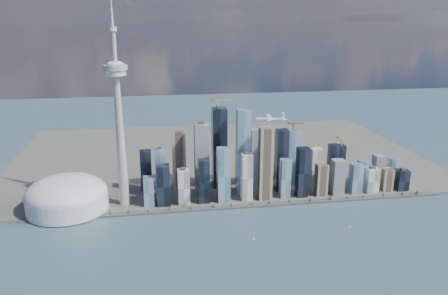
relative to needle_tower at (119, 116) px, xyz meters
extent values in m
plane|color=#374F61|center=(300.00, -310.00, -235.84)|extent=(4000.00, 4000.00, 0.00)
cube|color=#383838|center=(300.00, -60.00, -233.84)|extent=(1100.00, 22.00, 4.00)
cube|color=#4C4C47|center=(300.00, 390.00, -234.34)|extent=(1400.00, 900.00, 3.00)
cylinder|color=#3F2D1E|center=(-176.67, -60.00, -230.64)|extent=(1.00, 1.00, 2.40)
cone|color=#163F18|center=(-176.67, -60.00, -227.04)|extent=(7.20, 7.20, 8.00)
cylinder|color=#3F2D1E|center=(-90.00, -60.00, -230.64)|extent=(1.00, 1.00, 2.40)
cone|color=#163F18|center=(-90.00, -60.00, -227.04)|extent=(7.20, 7.20, 8.00)
cylinder|color=#3F2D1E|center=(-3.33, -60.00, -230.64)|extent=(1.00, 1.00, 2.40)
cone|color=#163F18|center=(-3.33, -60.00, -227.04)|extent=(7.20, 7.20, 8.00)
cylinder|color=#3F2D1E|center=(83.33, -60.00, -230.64)|extent=(1.00, 1.00, 2.40)
cone|color=#163F18|center=(83.33, -60.00, -227.04)|extent=(7.20, 7.20, 8.00)
cylinder|color=#3F2D1E|center=(170.00, -60.00, -230.64)|extent=(1.00, 1.00, 2.40)
cone|color=#163F18|center=(170.00, -60.00, -227.04)|extent=(7.20, 7.20, 8.00)
cylinder|color=#3F2D1E|center=(256.67, -60.00, -230.64)|extent=(1.00, 1.00, 2.40)
cone|color=#163F18|center=(256.67, -60.00, -227.04)|extent=(7.20, 7.20, 8.00)
cylinder|color=#3F2D1E|center=(343.33, -60.00, -230.64)|extent=(1.00, 1.00, 2.40)
cone|color=#163F18|center=(343.33, -60.00, -227.04)|extent=(7.20, 7.20, 8.00)
cylinder|color=#3F2D1E|center=(430.00, -60.00, -230.64)|extent=(1.00, 1.00, 2.40)
cone|color=#163F18|center=(430.00, -60.00, -227.04)|extent=(7.20, 7.20, 8.00)
cylinder|color=#3F2D1E|center=(516.67, -60.00, -230.64)|extent=(1.00, 1.00, 2.40)
cone|color=#163F18|center=(516.67, -60.00, -227.04)|extent=(7.20, 7.20, 8.00)
cylinder|color=#3F2D1E|center=(603.33, -60.00, -230.64)|extent=(1.00, 1.00, 2.40)
cone|color=#163F18|center=(603.33, -60.00, -227.04)|extent=(7.20, 7.20, 8.00)
cylinder|color=#3F2D1E|center=(690.00, -60.00, -230.64)|extent=(1.00, 1.00, 2.40)
cone|color=#163F18|center=(690.00, -60.00, -227.04)|extent=(7.20, 7.20, 8.00)
cylinder|color=#3F2D1E|center=(776.67, -60.00, -230.64)|extent=(1.00, 1.00, 2.40)
cone|color=#163F18|center=(776.67, -60.00, -227.04)|extent=(7.20, 7.20, 8.00)
cube|color=black|center=(100.00, -20.00, -179.38)|extent=(34.00, 34.00, 106.93)
cube|color=#6C96A4|center=(100.00, 30.00, -164.80)|extent=(30.00, 30.00, 136.09)
cube|color=silver|center=(150.00, -20.00, -186.67)|extent=(30.00, 30.00, 92.34)
cube|color=tan|center=(150.00, 85.00, -147.78)|extent=(36.00, 36.00, 170.11)
cube|color=slate|center=(205.00, 30.00, -133.20)|extent=(38.00, 38.00, 199.27)
cube|color=black|center=(205.00, -20.00, -174.52)|extent=(28.00, 28.00, 116.65)
cube|color=#6C96A4|center=(260.00, -20.00, -159.93)|extent=(32.00, 32.00, 145.81)
cube|color=black|center=(260.00, 85.00, -118.62)|extent=(40.00, 40.00, 228.43)
cube|color=#6C96A4|center=(315.00, 30.00, -116.19)|extent=(36.00, 36.00, 233.29)
cube|color=silver|center=(315.00, -20.00, -169.66)|extent=(28.00, 28.00, 126.37)
cube|color=tan|center=(370.00, -20.00, -135.63)|extent=(34.00, 34.00, 194.41)
cube|color=slate|center=(370.00, 85.00, -150.21)|extent=(30.00, 30.00, 165.25)
cube|color=black|center=(425.00, 30.00, -145.35)|extent=(32.00, 32.00, 174.97)
cube|color=#6C96A4|center=(425.00, -20.00, -179.38)|extent=(26.00, 26.00, 106.93)
cube|color=black|center=(475.00, -20.00, -164.80)|extent=(30.00, 30.00, 136.09)
cube|color=#6C96A4|center=(475.00, 85.00, -155.07)|extent=(34.00, 34.00, 155.53)
cube|color=silver|center=(525.00, 30.00, -174.52)|extent=(28.00, 28.00, 116.65)
cube|color=tan|center=(525.00, -20.00, -189.10)|extent=(30.00, 30.00, 87.48)
cube|color=slate|center=(575.00, -20.00, -184.24)|extent=(32.00, 32.00, 97.21)
cube|color=black|center=(575.00, 30.00, -169.66)|extent=(26.00, 26.00, 126.37)
cube|color=#6C96A4|center=(625.00, -20.00, -191.53)|extent=(30.00, 30.00, 82.62)
cube|color=black|center=(625.00, 85.00, -179.38)|extent=(28.00, 28.00, 106.93)
cube|color=#6C96A4|center=(675.00, 30.00, -196.39)|extent=(30.00, 30.00, 72.90)
cube|color=silver|center=(675.00, -20.00, -198.82)|extent=(34.00, 34.00, 68.04)
cube|color=tan|center=(720.00, -20.00, -201.25)|extent=(28.00, 28.00, 63.18)
cube|color=slate|center=(720.00, 30.00, -189.10)|extent=(30.00, 30.00, 87.48)
cube|color=black|center=(765.00, -20.00, -203.68)|extent=(32.00, 32.00, 58.32)
cube|color=#6C96A4|center=(765.00, 30.00, -193.96)|extent=(26.00, 26.00, 77.76)
cube|color=black|center=(60.00, 85.00, -174.52)|extent=(30.00, 30.00, 116.65)
cube|color=#6C96A4|center=(60.00, -20.00, -193.96)|extent=(26.00, 26.00, 77.76)
cube|color=yellow|center=(260.00, 85.00, 6.59)|extent=(3.00, 3.00, 22.00)
cube|color=yellow|center=(268.25, 85.00, 17.59)|extent=(55.00, 2.20, 2.20)
cube|color=#383838|center=(243.50, 85.00, 19.59)|extent=(6.00, 4.00, 4.00)
cube|color=#9E2216|center=(475.00, 85.00, -66.31)|extent=(3.00, 3.00, 22.00)
cube|color=#9E2216|center=(482.20, 85.00, -55.31)|extent=(48.00, 2.20, 2.20)
cube|color=#383838|center=(460.60, 85.00, -53.31)|extent=(6.00, 4.00, 4.00)
cube|color=yellow|center=(625.00, 85.00, -114.91)|extent=(3.00, 3.00, 22.00)
cube|color=yellow|center=(631.75, 85.00, -103.91)|extent=(45.00, 2.20, 2.20)
cube|color=#383838|center=(611.50, 85.00, -101.91)|extent=(6.00, 4.00, 4.00)
cone|color=gray|center=(0.00, 0.00, -62.84)|extent=(26.00, 26.00, 340.00)
cylinder|color=silver|center=(0.00, 0.00, 107.16)|extent=(48.00, 48.00, 14.00)
cylinder|color=gray|center=(0.00, 0.00, 119.16)|extent=(56.00, 56.00, 12.00)
ellipsoid|color=silver|center=(0.00, 0.00, 127.16)|extent=(40.00, 40.00, 14.00)
cylinder|color=gray|center=(0.00, 0.00, 167.16)|extent=(11.00, 11.00, 80.00)
cylinder|color=silver|center=(0.00, 0.00, 207.16)|extent=(18.00, 18.00, 10.00)
cone|color=silver|center=(0.00, 0.00, 265.16)|extent=(7.00, 7.00, 105.00)
cylinder|color=silver|center=(-140.00, -10.00, -210.84)|extent=(200.00, 200.00, 44.00)
ellipsoid|color=silver|center=(-140.00, -10.00, -188.84)|extent=(200.00, 200.00, 84.00)
cylinder|color=white|center=(344.45, -138.96, 11.66)|extent=(62.60, 21.58, 7.69)
cone|color=white|center=(312.84, -131.64, 11.66)|extent=(9.93, 9.39, 7.69)
cone|color=white|center=(377.22, -146.54, 11.66)|extent=(13.44, 10.20, 7.69)
cube|color=white|center=(342.11, -138.41, 15.75)|extent=(24.54, 67.71, 1.20)
cylinder|color=white|center=(339.13, -151.29, 13.82)|extent=(13.85, 7.19, 4.32)
cylinder|color=white|center=(345.09, -125.54, 13.82)|extent=(13.85, 7.19, 4.32)
cylinder|color=#3F3F3F|center=(332.10, -149.66, 13.82)|extent=(2.52, 9.44, 9.61)
cylinder|color=#3F3F3F|center=(338.06, -123.91, 13.82)|extent=(2.52, 9.44, 9.61)
cube|color=white|center=(373.71, -145.73, 19.35)|extent=(6.77, 2.45, 13.22)
cube|color=white|center=(373.71, -145.73, 26.08)|extent=(10.03, 22.26, 0.84)
cube|color=white|center=(289.15, -236.17, -235.44)|extent=(6.22, 2.80, 0.80)
cylinder|color=#999999|center=(289.15, -236.17, -230.84)|extent=(0.24, 0.24, 9.00)
cube|color=white|center=(523.48, -213.10, -235.44)|extent=(6.32, 3.34, 0.81)
cylinder|color=#999999|center=(523.48, -213.10, -230.80)|extent=(0.24, 0.24, 9.08)
camera|label=1|loc=(90.32, -1075.31, 230.44)|focal=35.00mm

